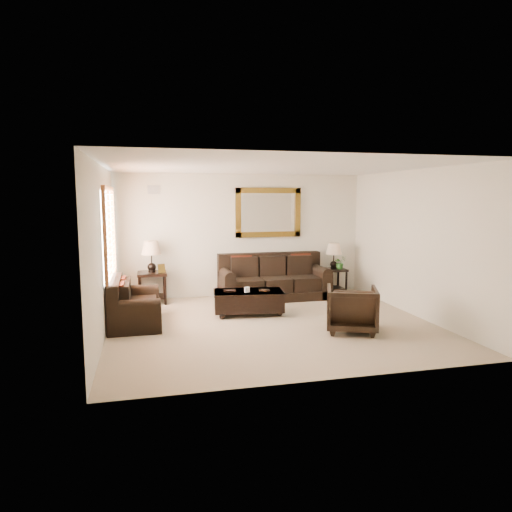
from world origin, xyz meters
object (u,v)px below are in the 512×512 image
object	(u,v)px
sofa	(273,282)
armchair	(352,307)
loveseat	(132,308)
coffee_table	(248,300)
end_table_right	(334,261)
end_table_left	(152,263)

from	to	relation	value
sofa	armchair	world-z (taller)	sofa
sofa	armchair	bearing A→B (deg)	-78.27
sofa	loveseat	bearing A→B (deg)	-153.40
sofa	coffee_table	size ratio (longest dim) A/B	1.70
sofa	end_table_right	bearing A→B (deg)	6.16
loveseat	armchair	xyz separation A→B (m)	(3.52, -1.25, 0.11)
loveseat	armchair	bearing A→B (deg)	-109.58
end_table_left	end_table_right	xyz separation A→B (m)	(4.06, 0.04, -0.10)
loveseat	end_table_left	distance (m)	1.74
end_table_left	coffee_table	xyz separation A→B (m)	(1.74, -1.38, -0.57)
sofa	loveseat	size ratio (longest dim) A/B	1.63
loveseat	coffee_table	size ratio (longest dim) A/B	1.04
end_table_right	armchair	size ratio (longest dim) A/B	1.40
loveseat	end_table_left	world-z (taller)	end_table_left
sofa	end_table_right	distance (m)	1.54
end_table_left	loveseat	bearing A→B (deg)	-103.03
sofa	armchair	size ratio (longest dim) A/B	2.85
end_table_left	armchair	size ratio (longest dim) A/B	1.59
loveseat	end_table_left	bearing A→B (deg)	-13.03
end_table_left	end_table_right	bearing A→B (deg)	0.50
loveseat	end_table_left	xyz separation A→B (m)	(0.37, 1.60, 0.55)
sofa	coffee_table	distance (m)	1.51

